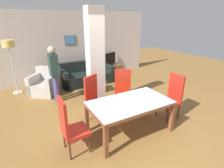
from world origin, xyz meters
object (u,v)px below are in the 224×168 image
at_px(tv_screen, 108,60).
at_px(floor_lamp, 9,49).
at_px(tv_stand, 108,70).
at_px(dining_chair_head_right, 172,96).
at_px(armchair, 45,85).
at_px(standing_person, 54,71).
at_px(dining_chair_head_left, 70,126).
at_px(coffee_table, 96,86).
at_px(bottle, 96,76).
at_px(dining_chair_far_left, 95,98).
at_px(sofa, 87,76).
at_px(dining_chair_far_right, 123,90).
at_px(dining_table, 130,108).

xyz_separation_m(tv_screen, floor_lamp, (-3.72, -0.28, 0.83)).
height_order(tv_stand, floor_lamp, floor_lamp).
distance_m(tv_screen, floor_lamp, 3.82).
bearing_deg(dining_chair_head_right, armchair, 38.09).
distance_m(tv_screen, standing_person, 3.14).
height_order(dining_chair_head_left, coffee_table, dining_chair_head_left).
height_order(dining_chair_head_left, bottle, dining_chair_head_left).
xyz_separation_m(dining_chair_head_left, floor_lamp, (-0.75, 3.73, 0.93)).
bearing_deg(tv_screen, bottle, 26.65).
distance_m(dining_chair_head_left, bottle, 3.08).
relative_size(coffee_table, standing_person, 0.33).
xyz_separation_m(dining_chair_far_left, bottle, (0.81, 1.69, -0.04)).
xyz_separation_m(sofa, tv_stand, (1.27, 0.55, -0.08)).
xyz_separation_m(dining_chair_far_right, standing_person, (-1.48, 1.47, 0.39)).
bearing_deg(dining_table, dining_chair_head_right, 0.00).
bearing_deg(sofa, dining_chair_far_left, 72.54).
bearing_deg(tv_stand, coffee_table, -130.17).
xyz_separation_m(dining_table, floor_lamp, (-2.08, 3.73, 0.91)).
xyz_separation_m(armchair, coffee_table, (1.53, -0.79, -0.08)).
height_order(tv_stand, standing_person, standing_person).
distance_m(dining_chair_far_right, tv_stand, 3.32).
bearing_deg(tv_stand, standing_person, -149.13).
relative_size(sofa, floor_lamp, 1.12).
bearing_deg(standing_person, dining_chair_head_left, -7.16).
bearing_deg(dining_chair_head_right, dining_table, 90.00).
distance_m(dining_chair_head_left, standing_person, 2.45).
bearing_deg(bottle, dining_chair_far_left, -115.73).
height_order(coffee_table, standing_person, standing_person).
relative_size(tv_stand, tv_screen, 1.37).
bearing_deg(tv_stand, bottle, -131.38).
bearing_deg(floor_lamp, dining_table, -60.92).
bearing_deg(dining_table, tv_stand, 67.69).
distance_m(armchair, coffee_table, 1.72).
height_order(sofa, tv_stand, sofa).
height_order(sofa, tv_screen, tv_screen).
relative_size(dining_table, dining_chair_head_right, 1.56).
xyz_separation_m(tv_stand, floor_lamp, (-3.72, -0.28, 1.30)).
bearing_deg(standing_person, armchair, -167.23).
height_order(dining_chair_far_right, armchair, dining_chair_far_right).
relative_size(dining_chair_head_left, dining_chair_head_right, 1.00).
relative_size(dining_chair_head_right, standing_person, 0.67).
distance_m(dining_chair_far_right, bottle, 1.63).
distance_m(tv_stand, standing_person, 3.22).
bearing_deg(coffee_table, sofa, 86.01).
bearing_deg(coffee_table, dining_chair_far_left, -115.67).
bearing_deg(dining_chair_far_left, armchair, -97.90).
distance_m(dining_chair_far_right, floor_lamp, 3.87).
height_order(dining_chair_head_left, dining_chair_head_right, same).
bearing_deg(dining_chair_head_left, dining_chair_far_left, 134.77).
bearing_deg(dining_chair_head_left, dining_chair_head_right, 90.00).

